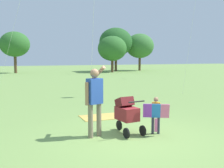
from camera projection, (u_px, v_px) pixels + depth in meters
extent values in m
plane|color=#75994C|center=(132.00, 138.00, 7.00)|extent=(120.00, 120.00, 0.00)
cylinder|color=brown|center=(15.00, 65.00, 34.92)|extent=(0.36, 0.36, 2.21)
ellipsoid|color=#2D6628|center=(15.00, 44.00, 34.65)|extent=(3.83, 3.44, 3.25)
cylinder|color=brown|center=(112.00, 66.00, 36.68)|extent=(0.36, 0.36, 1.65)
ellipsoid|color=#2D6628|center=(112.00, 48.00, 36.44)|extent=(3.99, 3.59, 3.39)
cylinder|color=brown|center=(116.00, 63.00, 39.49)|extent=(0.36, 0.36, 2.29)
ellipsoid|color=#235623|center=(116.00, 42.00, 39.18)|extent=(4.91, 4.42, 4.17)
cylinder|color=brown|center=(140.00, 64.00, 41.45)|extent=(0.36, 0.36, 2.03)
ellipsoid|color=#387033|center=(140.00, 46.00, 41.17)|extent=(4.40, 3.96, 3.74)
cylinder|color=#33384C|center=(158.00, 125.00, 7.37)|extent=(0.07, 0.07, 0.50)
cylinder|color=#33384C|center=(153.00, 125.00, 7.39)|extent=(0.07, 0.07, 0.50)
cube|color=orange|center=(156.00, 109.00, 7.33)|extent=(0.26, 0.23, 0.38)
cylinder|color=#A37556|center=(161.00, 110.00, 7.32)|extent=(0.05, 0.05, 0.33)
cylinder|color=#A37556|center=(151.00, 110.00, 7.35)|extent=(0.05, 0.05, 0.33)
sphere|color=#A37556|center=(156.00, 99.00, 7.31)|extent=(0.13, 0.13, 0.13)
cube|color=pink|center=(165.00, 111.00, 7.13)|extent=(0.27, 0.24, 0.39)
cube|color=blue|center=(156.00, 111.00, 7.16)|extent=(0.27, 0.24, 0.39)
cube|color=purple|center=(147.00, 111.00, 7.19)|extent=(0.27, 0.24, 0.39)
cube|color=pink|center=(156.00, 125.00, 7.18)|extent=(0.08, 0.05, 0.36)
cylinder|color=#7F705B|center=(90.00, 121.00, 6.99)|extent=(0.13, 0.13, 0.89)
cylinder|color=#7F705B|center=(99.00, 120.00, 7.16)|extent=(0.13, 0.13, 0.89)
cube|color=#284CA8|center=(95.00, 91.00, 7.00)|extent=(0.44, 0.35, 0.67)
cylinder|color=#A37556|center=(87.00, 94.00, 6.85)|extent=(0.10, 0.10, 0.59)
cylinder|color=#A37556|center=(98.00, 73.00, 7.22)|extent=(0.26, 0.54, 0.42)
sphere|color=#A37556|center=(94.00, 73.00, 6.95)|extent=(0.23, 0.23, 0.23)
cylinder|color=black|center=(119.00, 125.00, 7.77)|extent=(0.08, 0.28, 0.28)
cylinder|color=black|center=(126.00, 133.00, 6.95)|extent=(0.08, 0.28, 0.28)
cylinder|color=black|center=(143.00, 131.00, 7.20)|extent=(0.08, 0.28, 0.28)
cube|color=maroon|center=(127.00, 114.00, 7.36)|extent=(0.52, 0.69, 0.36)
cube|color=maroon|center=(125.00, 102.00, 7.44)|extent=(0.47, 0.46, 0.35)
cylinder|color=black|center=(137.00, 102.00, 6.92)|extent=(0.48, 0.10, 0.04)
cylinder|color=silver|center=(192.00, 23.00, 13.89)|extent=(0.35, 1.82, 7.71)
cylinder|color=silver|center=(12.00, 34.00, 12.24)|extent=(1.66, 2.04, 6.28)
cube|color=gold|center=(102.00, 117.00, 9.44)|extent=(1.47, 0.99, 0.02)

